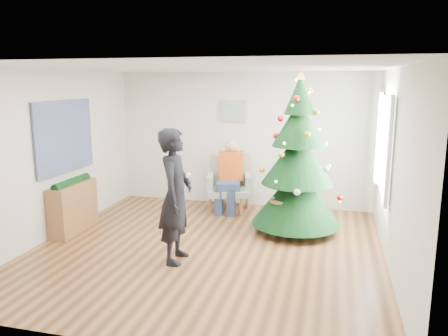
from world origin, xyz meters
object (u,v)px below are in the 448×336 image
(armchair, at_px, (229,190))
(console, at_px, (73,208))
(standing_man, at_px, (176,196))
(christmas_tree, at_px, (298,161))
(stool, at_px, (281,216))

(armchair, bearing_deg, console, -154.16)
(standing_man, bearing_deg, armchair, -7.27)
(standing_man, relative_size, console, 1.82)
(christmas_tree, xyz_separation_m, armchair, (-1.34, 0.91, -0.79))
(stool, relative_size, console, 0.57)
(christmas_tree, height_order, console, christmas_tree)
(stool, xyz_separation_m, standing_man, (-1.25, -1.44, 0.62))
(armchair, bearing_deg, christmas_tree, -48.09)
(christmas_tree, xyz_separation_m, standing_man, (-1.47, -1.61, -0.26))
(stool, relative_size, standing_man, 0.31)
(christmas_tree, distance_m, standing_man, 2.19)
(christmas_tree, distance_m, stool, 0.92)
(stool, xyz_separation_m, armchair, (-1.12, 1.08, 0.09))
(stool, xyz_separation_m, console, (-3.30, -0.73, 0.11))
(armchair, xyz_separation_m, standing_man, (-0.13, -2.52, 0.53))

